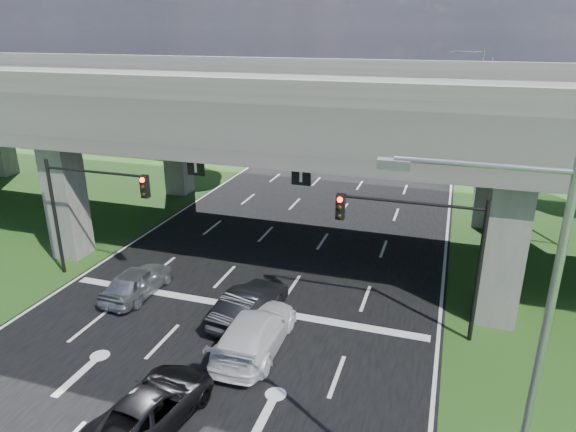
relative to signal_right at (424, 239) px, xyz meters
The scene contains 19 objects.
ground 9.71m from the signal_right, 153.26° to the right, with size 160.00×160.00×0.00m, color #264516.
road 10.74m from the signal_right, 142.25° to the left, with size 18.00×120.00×0.03m, color black.
overpass 11.84m from the signal_right, 134.16° to the left, with size 80.00×15.00×10.00m.
warehouse 45.97m from the signal_right, 137.44° to the left, with size 20.00×10.00×4.00m, color #9E9E99.
signal_right is the anchor object (origin of this frame).
signal_left 15.65m from the signal_right, behind, with size 5.76×0.54×6.00m.
streetlight_near 10.33m from the signal_right, 77.12° to the right, with size 3.38×0.25×10.00m.
streetlight_far 20.25m from the signal_right, 83.53° to the left, with size 3.38×0.25×10.00m.
streetlight_beyond 36.17m from the signal_right, 86.39° to the left, with size 3.38×0.25×10.00m.
tree_left_near 31.01m from the signal_right, 134.63° to the left, with size 4.50×4.50×7.80m.
tree_left_mid 38.96m from the signal_right, 129.50° to the left, with size 3.91×3.90×6.76m.
tree_left_far 43.37m from the signal_right, 118.63° to the left, with size 4.80×4.80×8.32m.
tree_right_near 24.62m from the signal_right, 77.76° to the left, with size 4.20×4.20×7.28m.
tree_right_mid 33.10m from the signal_right, 75.62° to the left, with size 3.91×3.90×6.76m.
tree_right_far 40.29m from the signal_right, 83.99° to the left, with size 4.50×4.50×7.80m.
car_silver 13.19m from the signal_right, behind, with size 1.68×4.18×1.42m, color #B2B4BA.
car_dark 7.80m from the signal_right, 169.06° to the right, with size 1.57×4.50×1.48m, color black.
car_white 7.51m from the signal_right, 151.12° to the right, with size 2.18×5.37×1.56m, color silver.
car_trailing 11.55m from the signal_right, 132.72° to the right, with size 2.19×4.76×1.32m, color black.
Camera 1 is at (8.47, -15.26, 11.95)m, focal length 32.00 mm.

